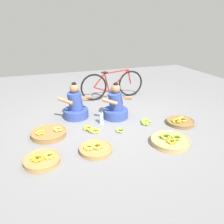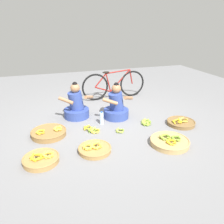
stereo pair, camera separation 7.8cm
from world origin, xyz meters
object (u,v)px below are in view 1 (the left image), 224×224
object	(u,v)px
bicycle_leaning	(113,85)
water_bottle	(101,118)
loose_bananas_mid_right	(92,130)
vendor_woman_behind	(76,107)
banana_basket_front_left	(42,160)
banana_basket_front_center	(96,149)
banana_basket_front_right	(49,133)
loose_bananas_mid_left	(120,130)
banana_basket_near_vendor	(170,141)
banana_basket_back_center	(180,122)
vendor_woman_front	(116,107)
loose_bananas_back_left	(146,122)

from	to	relation	value
bicycle_leaning	water_bottle	bearing A→B (deg)	-117.21
loose_bananas_mid_right	water_bottle	distance (m)	0.36
vendor_woman_behind	water_bottle	world-z (taller)	vendor_woman_behind
banana_basket_front_left	vendor_woman_behind	bearing A→B (deg)	62.23
bicycle_leaning	loose_bananas_mid_right	world-z (taller)	bicycle_leaning
banana_basket_front_center	banana_basket_front_right	size ratio (longest dim) A/B	0.84
vendor_woman_behind	banana_basket_front_center	xyz separation A→B (m)	(0.03, -1.42, -0.19)
loose_bananas_mid_left	water_bottle	size ratio (longest dim) A/B	0.71
banana_basket_near_vendor	loose_bananas_mid_left	xyz separation A→B (m)	(-0.62, 0.67, -0.03)
water_bottle	bicycle_leaning	bearing A→B (deg)	62.79
banana_basket_near_vendor	bicycle_leaning	bearing A→B (deg)	92.59
loose_bananas_mid_right	water_bottle	xyz separation A→B (m)	(0.26, 0.24, 0.10)
banana_basket_back_center	water_bottle	world-z (taller)	water_bottle
loose_bananas_mid_left	water_bottle	xyz separation A→B (m)	(-0.23, 0.43, 0.10)
banana_basket_back_center	banana_basket_near_vendor	size ratio (longest dim) A/B	0.84
banana_basket_back_center	loose_bananas_mid_left	world-z (taller)	banana_basket_back_center
banana_basket_back_center	banana_basket_front_center	bearing A→B (deg)	-167.28
banana_basket_near_vendor	banana_basket_front_right	bearing A→B (deg)	153.42
vendor_woman_front	water_bottle	size ratio (longest dim) A/B	2.88
banana_basket_front_left	loose_bananas_mid_left	world-z (taller)	banana_basket_front_left
loose_bananas_mid_left	banana_basket_back_center	bearing A→B (deg)	-3.62
vendor_woman_front	vendor_woman_behind	distance (m)	0.83
vendor_woman_front	water_bottle	distance (m)	0.45
vendor_woman_behind	loose_bananas_back_left	size ratio (longest dim) A/B	2.71
banana_basket_near_vendor	water_bottle	world-z (taller)	water_bottle
loose_bananas_mid_left	loose_bananas_mid_right	distance (m)	0.52
vendor_woman_behind	banana_basket_back_center	bearing A→B (deg)	-28.10
vendor_woman_front	bicycle_leaning	xyz separation A→B (m)	(0.36, 1.22, 0.12)
banana_basket_near_vendor	loose_bananas_back_left	distance (m)	0.84
banana_basket_back_center	banana_basket_front_right	size ratio (longest dim) A/B	0.88
banana_basket_near_vendor	loose_bananas_mid_left	bearing A→B (deg)	132.80
loose_bananas_back_left	water_bottle	size ratio (longest dim) A/B	1.07
banana_basket_front_center	water_bottle	distance (m)	1.01
banana_basket_back_center	loose_bananas_mid_right	bearing A→B (deg)	170.93
bicycle_leaning	banana_basket_front_right	world-z (taller)	bicycle_leaning
bicycle_leaning	banana_basket_front_center	distance (m)	2.63
water_bottle	vendor_woman_behind	bearing A→B (deg)	129.84
vendor_woman_behind	banana_basket_front_right	bearing A→B (deg)	-132.87
vendor_woman_front	banana_basket_front_left	size ratio (longest dim) A/B	1.44
banana_basket_front_right	loose_bananas_back_left	world-z (taller)	banana_basket_front_right
bicycle_leaning	water_bottle	world-z (taller)	bicycle_leaning
banana_basket_front_center	vendor_woman_front	bearing A→B (deg)	56.59
banana_basket_front_right	banana_basket_back_center	bearing A→B (deg)	-7.83
vendor_woman_behind	banana_basket_front_center	distance (m)	1.43
banana_basket_front_center	banana_basket_back_center	size ratio (longest dim) A/B	0.96
vendor_woman_behind	banana_basket_front_right	distance (m)	0.92
banana_basket_front_left	water_bottle	distance (m)	1.52
banana_basket_front_right	loose_bananas_back_left	bearing A→B (deg)	-3.02
loose_bananas_mid_left	loose_bananas_mid_right	bearing A→B (deg)	157.88
banana_basket_back_center	banana_basket_front_left	size ratio (longest dim) A/B	1.04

